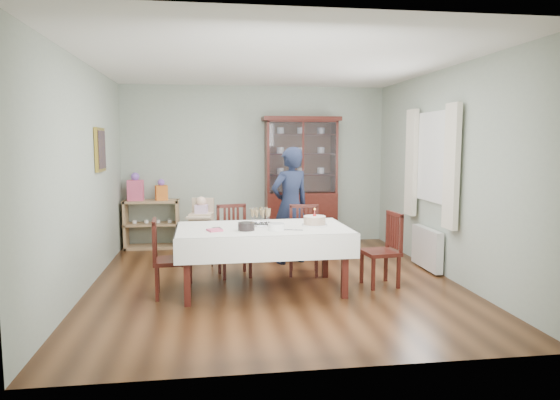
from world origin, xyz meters
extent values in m
plane|color=#593319|center=(0.00, 0.00, 0.00)|extent=(5.00, 5.00, 0.00)
plane|color=#9EAA99|center=(0.00, 2.50, 1.35)|extent=(4.50, 0.00, 4.50)
plane|color=#9EAA99|center=(-2.25, 0.00, 1.35)|extent=(0.00, 5.00, 5.00)
plane|color=#9EAA99|center=(2.25, 0.00, 1.35)|extent=(0.00, 5.00, 5.00)
plane|color=white|center=(0.00, 0.00, 2.70)|extent=(5.00, 5.00, 0.00)
cube|color=#401610|center=(-0.18, -0.36, 0.72)|extent=(1.92, 1.09, 0.06)
cube|color=beige|center=(-0.18, -0.36, 0.76)|extent=(2.02, 1.19, 0.01)
cube|color=#401610|center=(0.75, 2.26, 0.45)|extent=(1.20, 0.45, 0.90)
cube|color=white|center=(0.75, 2.07, 1.50)|extent=(1.12, 0.01, 1.16)
cube|color=#401610|center=(0.75, 2.26, 2.14)|extent=(1.30, 0.48, 0.07)
cube|color=tan|center=(-1.75, 2.28, 0.02)|extent=(0.90, 0.38, 0.04)
cube|color=tan|center=(-1.75, 2.28, 0.40)|extent=(0.90, 0.38, 0.03)
cube|color=tan|center=(-1.75, 2.28, 0.78)|extent=(0.90, 0.38, 0.04)
cube|color=tan|center=(-2.17, 2.28, 0.40)|extent=(0.04, 0.38, 0.80)
cube|color=tan|center=(-1.33, 2.28, 0.40)|extent=(0.04, 0.38, 0.80)
cube|color=gold|center=(-2.22, 0.80, 1.65)|extent=(0.04, 0.48, 0.58)
cube|color=white|center=(2.22, 0.30, 1.55)|extent=(0.04, 1.02, 1.22)
cube|color=silver|center=(2.16, -0.32, 1.45)|extent=(0.07, 0.30, 1.55)
cube|color=silver|center=(2.16, 0.92, 1.45)|extent=(0.07, 0.30, 1.55)
cube|color=white|center=(2.16, 0.30, 0.30)|extent=(0.10, 0.80, 0.55)
cube|color=#401610|center=(-0.48, 0.33, 0.42)|extent=(0.48, 0.48, 0.05)
cube|color=#401610|center=(-0.51, 0.52, 0.68)|extent=(0.40, 0.10, 0.49)
cube|color=#401610|center=(0.43, 0.30, 0.42)|extent=(0.48, 0.48, 0.05)
cube|color=#401610|center=(0.47, 0.48, 0.67)|extent=(0.39, 0.11, 0.48)
cube|color=#401610|center=(-1.23, -0.44, 0.41)|extent=(0.42, 0.42, 0.05)
cube|color=#401610|center=(-1.41, -0.45, 0.65)|extent=(0.06, 0.38, 0.47)
cube|color=#401610|center=(1.25, -0.37, 0.41)|extent=(0.45, 0.45, 0.05)
cube|color=#401610|center=(1.44, -0.35, 0.66)|extent=(0.08, 0.39, 0.48)
imported|color=black|center=(0.36, 0.94, 0.84)|extent=(0.72, 0.62, 1.68)
cube|color=tan|center=(-0.91, 1.08, 0.62)|extent=(0.37, 0.34, 0.23)
cube|color=tan|center=(-0.91, 1.08, 0.81)|extent=(0.33, 0.12, 0.26)
cube|color=tan|center=(-0.91, 1.08, 0.70)|extent=(0.36, 0.21, 0.03)
cube|color=silver|center=(-0.91, 1.08, 0.77)|extent=(0.19, 0.16, 0.17)
sphere|color=beige|center=(-0.91, 1.08, 0.91)|extent=(0.14, 0.14, 0.14)
cylinder|color=silver|center=(-0.19, -0.22, 0.77)|extent=(0.33, 0.33, 0.01)
torus|color=silver|center=(-0.19, -0.22, 0.77)|extent=(0.34, 0.34, 0.01)
cylinder|color=white|center=(0.44, -0.34, 0.77)|extent=(0.30, 0.30, 0.02)
cylinder|color=brown|center=(0.44, -0.34, 0.82)|extent=(0.26, 0.26, 0.09)
cylinder|color=silver|center=(0.44, -0.34, 0.87)|extent=(0.26, 0.26, 0.01)
cylinder|color=#F24C4C|center=(0.44, -0.34, 0.92)|extent=(0.01, 0.01, 0.07)
sphere|color=yellow|center=(0.44, -0.34, 0.96)|extent=(0.02, 0.02, 0.02)
cylinder|color=black|center=(-0.39, -0.55, 0.81)|extent=(0.24, 0.24, 0.09)
cylinder|color=white|center=(-0.06, -0.61, 0.80)|extent=(0.25, 0.25, 0.08)
cube|color=#DB5075|center=(-0.74, -0.55, 0.77)|extent=(0.19, 0.19, 0.02)
cube|color=silver|center=(0.11, -0.62, 0.77)|extent=(0.28, 0.13, 0.01)
cube|color=#DB5075|center=(-1.99, 2.26, 0.97)|extent=(0.25, 0.17, 0.34)
sphere|color=#E533B2|center=(-1.99, 2.26, 1.19)|extent=(0.13, 0.13, 0.13)
cube|color=orange|center=(-1.58, 2.26, 0.92)|extent=(0.22, 0.18, 0.24)
sphere|color=#E533B2|center=(-1.58, 2.26, 1.09)|extent=(0.11, 0.11, 0.11)
camera|label=1|loc=(-0.78, -6.09, 1.74)|focal=32.00mm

